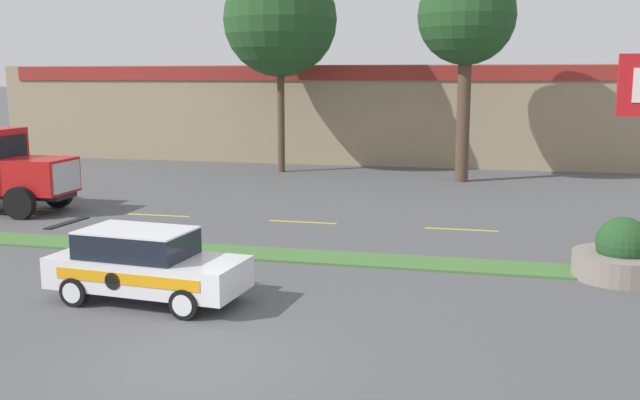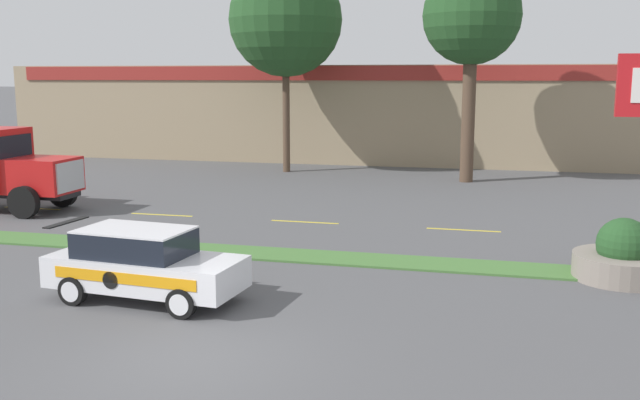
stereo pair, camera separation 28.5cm
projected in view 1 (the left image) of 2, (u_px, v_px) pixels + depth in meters
ground_plane at (198, 361)px, 12.61m from camera, size 600.00×600.00×0.00m
grass_verge at (304, 256)px, 19.84m from camera, size 120.00×1.40×0.06m
centre_line_2 at (28, 209)px, 27.05m from camera, size 2.40×0.14×0.01m
centre_line_3 at (159, 215)px, 25.84m from camera, size 2.40×0.14×0.01m
centre_line_4 at (303, 222)px, 24.64m from camera, size 2.40×0.14×0.01m
centre_line_5 at (461, 229)px, 23.43m from camera, size 2.40×0.14×0.01m
centre_line_6 at (637, 238)px, 22.23m from camera, size 2.40×0.14×0.01m
rally_car at (145, 264)px, 15.87m from camera, size 4.52×2.17×1.66m
stone_planter at (622, 257)px, 17.73m from camera, size 2.39×2.39×1.55m
traffic_cone at (233, 273)px, 17.12m from camera, size 0.42×0.42×0.65m
store_building_backdrop at (331, 110)px, 46.08m from camera, size 38.79×12.10×5.61m
tree_behind_left at (280, 8)px, 36.25m from camera, size 5.82×5.82×12.22m
tree_behind_centre at (467, 7)px, 32.83m from camera, size 4.55×4.55×11.17m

